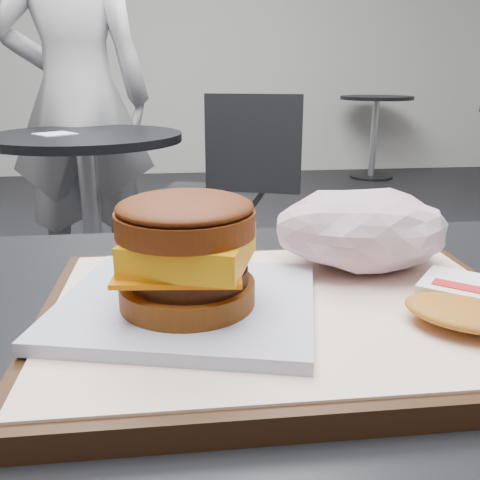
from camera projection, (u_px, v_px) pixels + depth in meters
name	position (u px, v px, depth m)	size (l,w,h in m)	color
serving_tray	(285.00, 315.00, 0.42)	(0.38, 0.28, 0.02)	black
breakfast_sandwich	(187.00, 264.00, 0.39)	(0.22, 0.21, 0.09)	silver
hash_brown	(476.00, 304.00, 0.40)	(0.14, 0.13, 0.02)	white
crumpled_wrapper	(362.00, 229.00, 0.49)	(0.16, 0.13, 0.07)	silver
neighbor_table	(89.00, 188.00, 1.99)	(0.70, 0.70, 0.75)	black
napkin	(55.00, 134.00, 1.90)	(0.12, 0.12, 0.00)	white
neighbor_chair	(224.00, 185.00, 2.23)	(0.65, 0.53, 0.88)	#A7A8AC
patron	(77.00, 98.00, 2.28)	(0.62, 0.41, 1.71)	silver
bg_table_far	(375.00, 117.00, 4.92)	(0.66, 0.66, 0.75)	black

